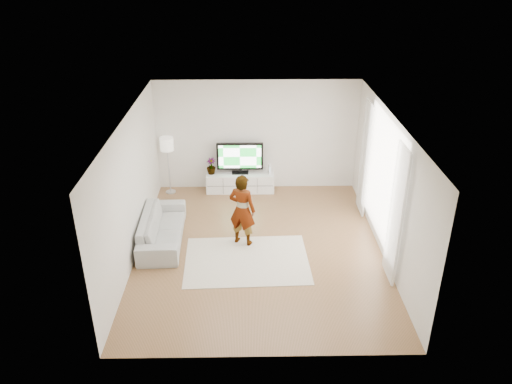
{
  "coord_description": "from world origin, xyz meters",
  "views": [
    {
      "loc": [
        -0.22,
        -8.71,
        5.65
      ],
      "look_at": [
        -0.06,
        0.4,
        1.13
      ],
      "focal_mm": 35.0,
      "sensor_mm": 36.0,
      "label": 1
    }
  ],
  "objects_px": {
    "television": "(240,157)",
    "floor_lamp": "(167,146)",
    "player": "(242,210)",
    "rug": "(247,260)",
    "sofa": "(162,228)",
    "media_console": "(240,182)"
  },
  "relations": [
    {
      "from": "floor_lamp",
      "to": "sofa",
      "type": "bearing_deg",
      "value": -86.12
    },
    {
      "from": "rug",
      "to": "sofa",
      "type": "distance_m",
      "value": 1.97
    },
    {
      "from": "rug",
      "to": "player",
      "type": "height_order",
      "value": "player"
    },
    {
      "from": "rug",
      "to": "sofa",
      "type": "height_order",
      "value": "sofa"
    },
    {
      "from": "rug",
      "to": "floor_lamp",
      "type": "distance_m",
      "value": 3.86
    },
    {
      "from": "media_console",
      "to": "player",
      "type": "bearing_deg",
      "value": -88.27
    },
    {
      "from": "media_console",
      "to": "rug",
      "type": "bearing_deg",
      "value": -87.04
    },
    {
      "from": "media_console",
      "to": "player",
      "type": "xyz_separation_m",
      "value": [
        0.08,
        -2.51,
        0.55
      ]
    },
    {
      "from": "television",
      "to": "floor_lamp",
      "type": "relative_size",
      "value": 0.79
    },
    {
      "from": "media_console",
      "to": "player",
      "type": "distance_m",
      "value": 2.57
    },
    {
      "from": "rug",
      "to": "sofa",
      "type": "bearing_deg",
      "value": 156.12
    },
    {
      "from": "television",
      "to": "floor_lamp",
      "type": "xyz_separation_m",
      "value": [
        -1.77,
        -0.09,
        0.33
      ]
    },
    {
      "from": "media_console",
      "to": "television",
      "type": "xyz_separation_m",
      "value": [
        0.0,
        0.03,
        0.68
      ]
    },
    {
      "from": "sofa",
      "to": "floor_lamp",
      "type": "relative_size",
      "value": 1.44
    },
    {
      "from": "rug",
      "to": "floor_lamp",
      "type": "xyz_separation_m",
      "value": [
        -1.94,
        3.1,
        1.24
      ]
    },
    {
      "from": "player",
      "to": "rug",
      "type": "bearing_deg",
      "value": 120.31
    },
    {
      "from": "television",
      "to": "player",
      "type": "height_order",
      "value": "player"
    },
    {
      "from": "television",
      "to": "rug",
      "type": "distance_m",
      "value": 3.33
    },
    {
      "from": "player",
      "to": "floor_lamp",
      "type": "relative_size",
      "value": 1.06
    },
    {
      "from": "floor_lamp",
      "to": "television",
      "type": "bearing_deg",
      "value": 2.99
    },
    {
      "from": "television",
      "to": "floor_lamp",
      "type": "distance_m",
      "value": 1.81
    },
    {
      "from": "media_console",
      "to": "television",
      "type": "relative_size",
      "value": 1.47
    }
  ]
}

